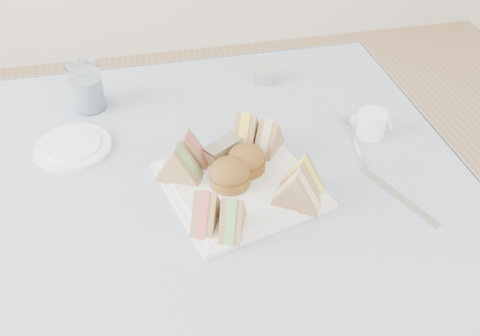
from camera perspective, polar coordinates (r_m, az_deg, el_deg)
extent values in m
cube|color=brown|center=(1.30, -1.73, -13.99)|extent=(0.90, 0.90, 0.74)
cube|color=#95A7C3|center=(1.02, -2.15, -1.80)|extent=(1.02, 1.02, 0.01)
cube|color=white|center=(1.00, 0.00, -1.90)|extent=(0.33, 0.33, 0.01)
cylinder|color=brown|center=(0.98, -1.15, -0.66)|extent=(0.11, 0.11, 0.05)
cylinder|color=brown|center=(1.01, 0.73, 0.93)|extent=(0.11, 0.11, 0.05)
cube|color=tan|center=(1.04, -1.83, 1.99)|extent=(0.09, 0.08, 0.04)
cylinder|color=white|center=(1.15, -18.21, 2.26)|extent=(0.21, 0.21, 0.01)
cylinder|color=white|center=(1.25, -16.87, 8.65)|extent=(0.08, 0.08, 0.11)
cylinder|color=silver|center=(1.32, 2.74, 10.29)|extent=(0.06, 0.06, 0.03)
cube|color=silver|center=(1.03, 17.26, -2.98)|extent=(0.09, 0.19, 0.00)
cube|color=silver|center=(1.12, 13.10, 1.90)|extent=(0.03, 0.17, 0.00)
cylinder|color=white|center=(1.16, 14.53, 4.84)|extent=(0.08, 0.08, 0.06)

